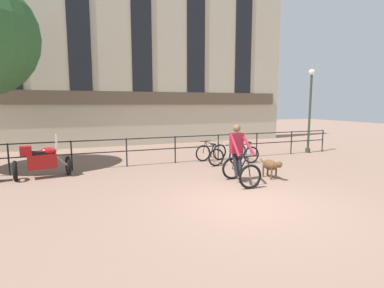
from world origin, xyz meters
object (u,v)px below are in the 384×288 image
parked_bicycle_near_lamp (209,155)px  street_lamp (310,106)px  cyclist_with_bike (239,157)px  parked_bicycle_mid_right (245,152)px  parked_bicycle_mid_left (228,153)px  dog (271,165)px  parked_motorcycle (42,160)px

parked_bicycle_near_lamp → street_lamp: bearing=-176.5°
cyclist_with_bike → parked_bicycle_mid_right: size_ratio=1.48×
cyclist_with_bike → parked_bicycle_mid_left: size_ratio=1.41×
street_lamp → cyclist_with_bike: bearing=-149.1°
parked_bicycle_mid_right → street_lamp: size_ratio=0.30×
dog → parked_bicycle_mid_right: parked_bicycle_mid_right is taller
parked_motorcycle → parked_bicycle_mid_left: bearing=-97.2°
cyclist_with_bike → street_lamp: 6.96m
parked_motorcycle → parked_bicycle_mid_right: (7.36, 0.09, -0.20)m
parked_bicycle_near_lamp → parked_bicycle_mid_left: same height
parked_motorcycle → parked_bicycle_mid_right: 7.36m
parked_motorcycle → dog: bearing=-120.3°
dog → parked_bicycle_near_lamp: bearing=102.8°
dog → parked_bicycle_mid_left: parked_bicycle_mid_left is taller
dog → street_lamp: size_ratio=0.27×
parked_bicycle_mid_right → dog: bearing=77.4°
parked_bicycle_near_lamp → street_lamp: 5.78m
parked_bicycle_near_lamp → parked_bicycle_mid_right: size_ratio=1.00×
parked_bicycle_near_lamp → dog: bearing=102.5°
dog → street_lamp: 6.06m
parked_motorcycle → cyclist_with_bike: bearing=-125.0°
parked_bicycle_mid_left → street_lamp: (4.66, 0.66, 1.83)m
cyclist_with_bike → parked_bicycle_mid_right: 3.48m
parked_bicycle_mid_left → street_lamp: 5.05m
dog → parked_bicycle_near_lamp: parked_bicycle_near_lamp is taller
parked_bicycle_near_lamp → parked_bicycle_mid_left: 0.79m
parked_bicycle_mid_left → parked_bicycle_mid_right: 0.79m
cyclist_with_bike → parked_bicycle_near_lamp: 2.90m
parked_motorcycle → parked_bicycle_near_lamp: size_ratio=1.46×
parked_motorcycle → parked_bicycle_mid_left: 6.58m
street_lamp → parked_motorcycle: bearing=-176.2°
parked_bicycle_near_lamp → parked_bicycle_mid_right: (1.58, -0.00, -0.00)m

